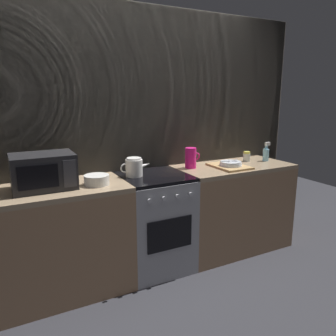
{
  "coord_description": "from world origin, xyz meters",
  "views": [
    {
      "loc": [
        -1.21,
        -2.58,
        1.62
      ],
      "look_at": [
        0.14,
        0.0,
        0.95
      ],
      "focal_mm": 35.0,
      "sensor_mm": 36.0,
      "label": 1
    }
  ],
  "objects_px": {
    "stove_unit": "(155,222)",
    "kettle": "(134,167)",
    "spray_bottle": "(266,154)",
    "pitcher": "(191,158)",
    "dish_pile": "(230,165)",
    "microwave": "(43,171)",
    "spice_jar": "(247,157)",
    "mixing_bowl": "(97,180)"
  },
  "relations": [
    {
      "from": "kettle",
      "to": "spray_bottle",
      "type": "bearing_deg",
      "value": -1.33
    },
    {
      "from": "stove_unit",
      "to": "spray_bottle",
      "type": "distance_m",
      "value": 1.44
    },
    {
      "from": "mixing_bowl",
      "to": "spice_jar",
      "type": "height_order",
      "value": "spice_jar"
    },
    {
      "from": "kettle",
      "to": "mixing_bowl",
      "type": "relative_size",
      "value": 1.42
    },
    {
      "from": "pitcher",
      "to": "microwave",
      "type": "bearing_deg",
      "value": -176.63
    },
    {
      "from": "kettle",
      "to": "pitcher",
      "type": "distance_m",
      "value": 0.62
    },
    {
      "from": "spice_jar",
      "to": "stove_unit",
      "type": "bearing_deg",
      "value": -175.35
    },
    {
      "from": "dish_pile",
      "to": "spray_bottle",
      "type": "xyz_separation_m",
      "value": [
        0.54,
        0.08,
        0.06
      ]
    },
    {
      "from": "microwave",
      "to": "kettle",
      "type": "bearing_deg",
      "value": 2.47
    },
    {
      "from": "microwave",
      "to": "kettle",
      "type": "xyz_separation_m",
      "value": [
        0.76,
        0.03,
        -0.05
      ]
    },
    {
      "from": "microwave",
      "to": "dish_pile",
      "type": "xyz_separation_m",
      "value": [
        1.73,
        -0.08,
        -0.11
      ]
    },
    {
      "from": "mixing_bowl",
      "to": "kettle",
      "type": "bearing_deg",
      "value": 17.85
    },
    {
      "from": "pitcher",
      "to": "dish_pile",
      "type": "xyz_separation_m",
      "value": [
        0.36,
        -0.16,
        -0.08
      ]
    },
    {
      "from": "kettle",
      "to": "dish_pile",
      "type": "xyz_separation_m",
      "value": [
        0.97,
        -0.11,
        -0.06
      ]
    },
    {
      "from": "stove_unit",
      "to": "mixing_bowl",
      "type": "distance_m",
      "value": 0.74
    },
    {
      "from": "kettle",
      "to": "spray_bottle",
      "type": "distance_m",
      "value": 1.52
    },
    {
      "from": "dish_pile",
      "to": "mixing_bowl",
      "type": "bearing_deg",
      "value": -179.66
    },
    {
      "from": "stove_unit",
      "to": "kettle",
      "type": "xyz_separation_m",
      "value": [
        -0.17,
        0.05,
        0.53
      ]
    },
    {
      "from": "stove_unit",
      "to": "kettle",
      "type": "distance_m",
      "value": 0.56
    },
    {
      "from": "dish_pile",
      "to": "spray_bottle",
      "type": "relative_size",
      "value": 1.97
    },
    {
      "from": "mixing_bowl",
      "to": "spray_bottle",
      "type": "distance_m",
      "value": 1.89
    },
    {
      "from": "microwave",
      "to": "spice_jar",
      "type": "distance_m",
      "value": 2.08
    },
    {
      "from": "kettle",
      "to": "mixing_bowl",
      "type": "xyz_separation_m",
      "value": [
        -0.37,
        -0.12,
        -0.04
      ]
    },
    {
      "from": "stove_unit",
      "to": "microwave",
      "type": "distance_m",
      "value": 1.1
    },
    {
      "from": "kettle",
      "to": "spray_bottle",
      "type": "height_order",
      "value": "spray_bottle"
    },
    {
      "from": "microwave",
      "to": "dish_pile",
      "type": "relative_size",
      "value": 1.15
    },
    {
      "from": "kettle",
      "to": "spray_bottle",
      "type": "xyz_separation_m",
      "value": [
        1.52,
        -0.04,
        -0.0
      ]
    },
    {
      "from": "pitcher",
      "to": "spray_bottle",
      "type": "bearing_deg",
      "value": -5.27
    },
    {
      "from": "stove_unit",
      "to": "microwave",
      "type": "height_order",
      "value": "microwave"
    },
    {
      "from": "microwave",
      "to": "pitcher",
      "type": "height_order",
      "value": "microwave"
    },
    {
      "from": "stove_unit",
      "to": "pitcher",
      "type": "height_order",
      "value": "pitcher"
    },
    {
      "from": "microwave",
      "to": "pitcher",
      "type": "bearing_deg",
      "value": 3.37
    },
    {
      "from": "dish_pile",
      "to": "spray_bottle",
      "type": "bearing_deg",
      "value": 8.0
    },
    {
      "from": "kettle",
      "to": "pitcher",
      "type": "height_order",
      "value": "pitcher"
    },
    {
      "from": "pitcher",
      "to": "spice_jar",
      "type": "bearing_deg",
      "value": -0.18
    },
    {
      "from": "mixing_bowl",
      "to": "pitcher",
      "type": "relative_size",
      "value": 1.0
    },
    {
      "from": "mixing_bowl",
      "to": "pitcher",
      "type": "height_order",
      "value": "pitcher"
    },
    {
      "from": "stove_unit",
      "to": "pitcher",
      "type": "xyz_separation_m",
      "value": [
        0.44,
        0.1,
        0.55
      ]
    },
    {
      "from": "spray_bottle",
      "to": "stove_unit",
      "type": "bearing_deg",
      "value": -179.47
    },
    {
      "from": "dish_pile",
      "to": "spice_jar",
      "type": "relative_size",
      "value": 3.81
    },
    {
      "from": "mixing_bowl",
      "to": "spice_jar",
      "type": "bearing_deg",
      "value": 5.59
    },
    {
      "from": "pitcher",
      "to": "spice_jar",
      "type": "height_order",
      "value": "pitcher"
    }
  ]
}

